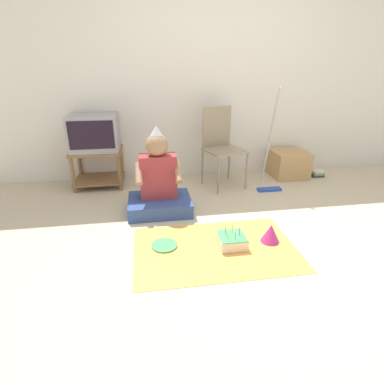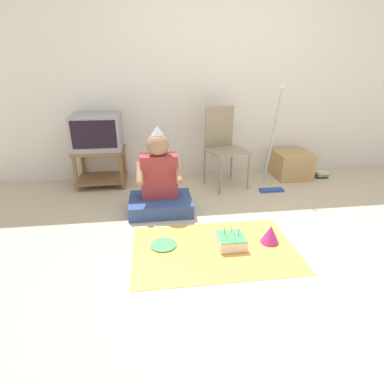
% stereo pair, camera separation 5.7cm
% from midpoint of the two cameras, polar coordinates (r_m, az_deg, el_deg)
% --- Properties ---
extents(ground_plane, '(16.00, 16.00, 0.00)m').
position_cam_midpoint_polar(ground_plane, '(2.54, 13.69, -10.43)').
color(ground_plane, beige).
extents(wall_back, '(6.40, 0.06, 2.55)m').
position_cam_midpoint_polar(wall_back, '(3.99, 4.50, 21.38)').
color(wall_back, silver).
rests_on(wall_back, ground_plane).
extents(tv_stand, '(0.59, 0.47, 0.45)m').
position_cam_midpoint_polar(tv_stand, '(3.83, -17.83, 5.01)').
color(tv_stand, olive).
rests_on(tv_stand, ground_plane).
extents(tv, '(0.55, 0.46, 0.41)m').
position_cam_midpoint_polar(tv, '(3.74, -18.55, 10.70)').
color(tv, '#99999E').
rests_on(tv, tv_stand).
extents(folding_chair, '(0.54, 0.53, 0.94)m').
position_cam_midpoint_polar(folding_chair, '(3.64, 5.08, 9.47)').
color(folding_chair, gray).
rests_on(folding_chair, ground_plane).
extents(cardboard_box_stack, '(0.44, 0.46, 0.34)m').
position_cam_midpoint_polar(cardboard_box_stack, '(4.21, 17.45, 5.17)').
color(cardboard_box_stack, tan).
rests_on(cardboard_box_stack, ground_plane).
extents(dust_mop, '(0.28, 0.32, 1.17)m').
position_cam_midpoint_polar(dust_mop, '(3.64, 14.12, 5.60)').
color(dust_mop, '#2D4CB2').
rests_on(dust_mop, ground_plane).
extents(book_pile, '(0.17, 0.14, 0.08)m').
position_cam_midpoint_polar(book_pile, '(4.36, 22.43, 3.29)').
color(book_pile, '#333338').
rests_on(book_pile, ground_plane).
extents(person_seated, '(0.62, 0.48, 0.86)m').
position_cam_midpoint_polar(person_seated, '(3.01, -6.87, 1.12)').
color(person_seated, '#334C8C').
rests_on(person_seated, ground_plane).
extents(party_cloth, '(1.30, 0.85, 0.01)m').
position_cam_midpoint_polar(party_cloth, '(2.48, 3.75, -10.68)').
color(party_cloth, '#EFA84C').
rests_on(party_cloth, ground_plane).
extents(birthday_cake, '(0.22, 0.22, 0.16)m').
position_cam_midpoint_polar(birthday_cake, '(2.50, 6.91, -9.14)').
color(birthday_cake, '#F4E0C6').
rests_on(birthday_cake, party_cloth).
extents(party_hat_blue, '(0.16, 0.16, 0.15)m').
position_cam_midpoint_polar(party_hat_blue, '(2.60, 14.15, -7.59)').
color(party_hat_blue, '#CC338C').
rests_on(party_hat_blue, party_cloth).
extents(paper_plate, '(0.21, 0.21, 0.01)m').
position_cam_midpoint_polar(paper_plate, '(2.51, -5.93, -10.03)').
color(paper_plate, '#4CB266').
rests_on(paper_plate, party_cloth).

